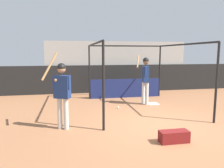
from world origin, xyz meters
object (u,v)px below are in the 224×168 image
player_batter (145,76)px  baseball (118,107)px  equipment_bag (174,136)px  player_waiting (62,89)px

player_batter → baseball: size_ratio=27.33×
player_batter → equipment_bag: (-0.62, -3.82, -1.04)m
player_batter → player_waiting: (-3.23, -2.37, -0.06)m
player_batter → equipment_bag: bearing=-178.2°
player_waiting → baseball: 2.97m
equipment_bag → baseball: equipment_bag is taller
player_batter → player_waiting: player_waiting is taller
player_batter → player_waiting: size_ratio=0.96×
player_batter → equipment_bag: 4.00m
baseball → player_batter: bearing=20.5°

